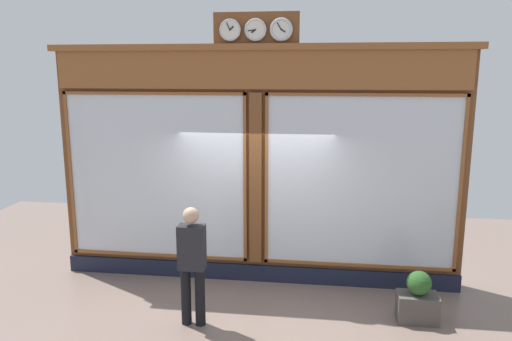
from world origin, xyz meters
TOP-DOWN VIEW (x-y plane):
  - shop_facade at (-0.00, -0.13)m, footprint 6.73×0.42m
  - pedestrian at (0.67, 1.57)m, footprint 0.36×0.22m
  - planter_box at (-2.44, 1.07)m, footprint 0.56×0.36m
  - planter_shrub at (-2.44, 1.07)m, footprint 0.34×0.34m

SIDE VIEW (x-z plane):
  - planter_box at x=-2.44m, z-range 0.00..0.40m
  - planter_shrub at x=-2.44m, z-range 0.40..0.74m
  - pedestrian at x=0.67m, z-range 0.09..1.78m
  - shop_facade at x=0.00m, z-range -0.22..4.13m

